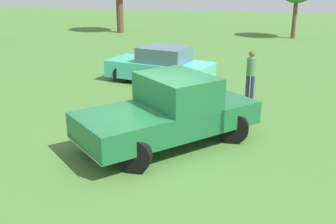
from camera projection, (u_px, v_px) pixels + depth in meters
ground_plane at (152, 151)px, 10.13m from camera, size 80.00×80.00×0.00m
pickup_truck at (172, 109)px, 10.29m from camera, size 4.62×4.79×1.82m
sedan_near at (161, 66)px, 16.35m from camera, size 4.53×2.61×1.47m
person_bystander at (251, 72)px, 14.19m from camera, size 0.43×0.43×1.71m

